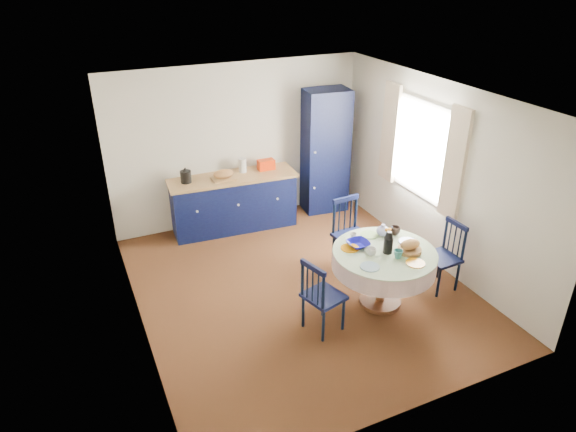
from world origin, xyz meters
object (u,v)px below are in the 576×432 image
(dining_table, at_px, (384,260))
(chair_right, at_px, (444,256))
(mug_b, at_px, (398,254))
(mug_a, at_px, (371,252))
(chair_far, at_px, (350,234))
(pantry_cabinet, at_px, (325,151))
(mug_d, at_px, (353,236))
(mug_c, at_px, (395,231))
(kitchen_counter, at_px, (233,201))
(chair_left, at_px, (321,296))
(cobalt_bowl, at_px, (358,244))

(dining_table, relative_size, chair_right, 1.35)
(mug_b, bearing_deg, mug_a, 143.11)
(chair_far, bearing_deg, chair_right, -53.09)
(mug_a, xyz_separation_m, mug_b, (0.24, -0.18, 0.01))
(chair_far, height_order, mug_b, chair_far)
(pantry_cabinet, relative_size, chair_right, 2.22)
(chair_far, bearing_deg, mug_d, -123.65)
(dining_table, xyz_separation_m, chair_right, (0.91, -0.01, -0.16))
(mug_a, bearing_deg, mug_c, 29.16)
(mug_a, bearing_deg, mug_d, 90.04)
(pantry_cabinet, relative_size, mug_c, 15.09)
(pantry_cabinet, distance_m, mug_b, 2.96)
(kitchen_counter, height_order, chair_left, kitchen_counter)
(mug_b, bearing_deg, chair_right, 11.18)
(kitchen_counter, bearing_deg, chair_right, -50.46)
(chair_left, bearing_deg, mug_d, -68.37)
(chair_far, height_order, mug_c, chair_far)
(kitchen_counter, xyz_separation_m, mug_b, (1.04, -2.83, 0.34))
(pantry_cabinet, height_order, cobalt_bowl, pantry_cabinet)
(chair_far, distance_m, cobalt_bowl, 0.80)
(chair_left, distance_m, mug_a, 0.80)
(dining_table, relative_size, mug_d, 13.99)
(pantry_cabinet, relative_size, chair_left, 2.19)
(dining_table, relative_size, cobalt_bowl, 4.61)
(chair_left, relative_size, mug_b, 8.47)
(chair_right, height_order, cobalt_bowl, chair_right)
(chair_left, height_order, chair_right, chair_left)
(mug_b, xyz_separation_m, mug_d, (-0.24, 0.59, -0.01))
(chair_far, height_order, chair_right, chair_far)
(kitchen_counter, height_order, mug_b, kitchen_counter)
(chair_far, bearing_deg, chair_left, -138.29)
(mug_a, height_order, mug_d, mug_a)
(kitchen_counter, xyz_separation_m, pantry_cabinet, (1.62, 0.06, 0.56))
(pantry_cabinet, bearing_deg, mug_d, -103.83)
(chair_far, bearing_deg, cobalt_bowl, -119.61)
(kitchen_counter, relative_size, chair_far, 2.00)
(chair_right, bearing_deg, chair_left, -88.62)
(dining_table, height_order, cobalt_bowl, dining_table)
(mug_a, relative_size, mug_c, 0.84)
(mug_c, xyz_separation_m, mug_d, (-0.53, 0.11, -0.01))
(chair_far, xyz_separation_m, mug_d, (-0.28, -0.51, 0.28))
(chair_left, distance_m, chair_right, 1.83)
(chair_left, height_order, mug_b, chair_left)
(kitchen_counter, height_order, pantry_cabinet, pantry_cabinet)
(dining_table, distance_m, chair_right, 0.93)
(dining_table, distance_m, chair_left, 0.94)
(chair_far, xyz_separation_m, cobalt_bowl, (-0.32, -0.69, 0.27))
(dining_table, xyz_separation_m, chair_far, (0.08, 0.92, -0.12))
(kitchen_counter, distance_m, mug_c, 2.73)
(mug_b, bearing_deg, chair_left, 177.23)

